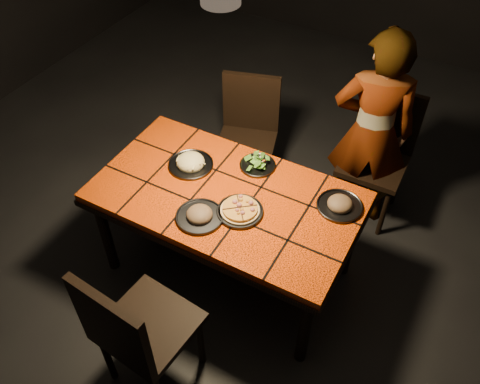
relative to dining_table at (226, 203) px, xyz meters
The scene contains 11 objects.
room_shell 0.83m from the dining_table, ahead, with size 6.04×7.04×3.08m.
dining_table is the anchor object (origin of this frame).
chair_near 0.95m from the dining_table, 90.38° to the right, with size 0.51×0.51×1.03m.
chair_far_left 0.91m from the dining_table, 109.39° to the left, with size 0.54×0.54×0.95m.
chair_far_right 1.27m from the dining_table, 59.48° to the left, with size 0.46×0.46×0.99m.
diner 1.13m from the dining_table, 58.56° to the left, with size 0.56×0.37×1.54m, color brown.
plate_pizza 0.20m from the dining_table, 32.41° to the right, with size 0.32×0.32×0.04m.
plate_pasta 0.36m from the dining_table, 161.19° to the left, with size 0.29×0.29×0.09m.
plate_salad 0.33m from the dining_table, 80.10° to the left, with size 0.23×0.23×0.07m.
plate_mushroom_a 0.26m from the dining_table, 98.80° to the right, with size 0.28×0.28×0.09m.
plate_mushroom_b 0.69m from the dining_table, 19.59° to the left, with size 0.27×0.27×0.09m.
Camera 1 is at (1.11, -1.84, 2.94)m, focal length 38.00 mm.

